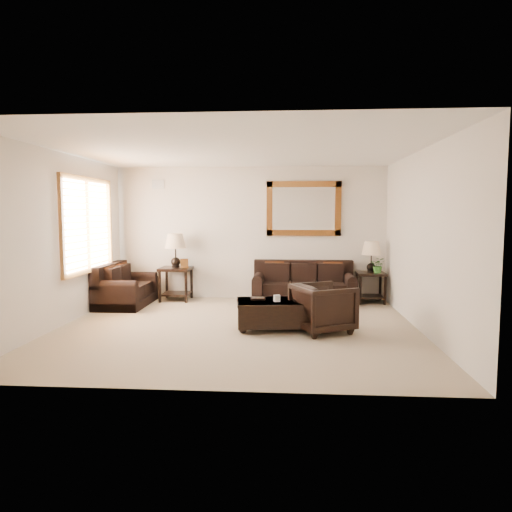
# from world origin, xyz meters

# --- Properties ---
(room) EXTENTS (5.51, 5.01, 2.71)m
(room) POSITION_xyz_m (0.00, 0.00, 1.35)
(room) COLOR #9F866D
(room) RESTS_ON ground
(window) EXTENTS (0.07, 1.96, 1.66)m
(window) POSITION_xyz_m (-2.70, 0.90, 1.55)
(window) COLOR white
(window) RESTS_ON room
(mirror) EXTENTS (1.50, 0.06, 1.10)m
(mirror) POSITION_xyz_m (1.09, 2.47, 1.85)
(mirror) COLOR #512810
(mirror) RESTS_ON room
(air_vent) EXTENTS (0.25, 0.02, 0.18)m
(air_vent) POSITION_xyz_m (-1.90, 2.48, 2.35)
(air_vent) COLOR #999999
(air_vent) RESTS_ON room
(sofa) EXTENTS (1.99, 0.86, 0.81)m
(sofa) POSITION_xyz_m (1.09, 2.11, 0.29)
(sofa) COLOR black
(sofa) RESTS_ON room
(loveseat) EXTENTS (0.84, 1.42, 0.80)m
(loveseat) POSITION_xyz_m (-2.36, 1.60, 0.29)
(loveseat) COLOR black
(loveseat) RESTS_ON room
(end_table_left) EXTENTS (0.61, 0.61, 1.35)m
(end_table_left) POSITION_xyz_m (-1.48, 2.15, 0.88)
(end_table_left) COLOR black
(end_table_left) RESTS_ON room
(end_table_right) EXTENTS (0.55, 0.55, 1.21)m
(end_table_right) POSITION_xyz_m (2.41, 2.19, 0.79)
(end_table_right) COLOR black
(end_table_right) RESTS_ON room
(coffee_table) EXTENTS (1.39, 0.86, 0.56)m
(coffee_table) POSITION_xyz_m (0.66, -0.04, 0.28)
(coffee_table) COLOR black
(coffee_table) RESTS_ON room
(armchair) EXTENTS (0.98, 1.01, 0.79)m
(armchair) POSITION_xyz_m (1.30, -0.13, 0.39)
(armchair) COLOR black
(armchair) RESTS_ON floor
(potted_plant) EXTENTS (0.36, 0.38, 0.24)m
(potted_plant) POSITION_xyz_m (2.53, 2.09, 0.72)
(potted_plant) COLOR #22531C
(potted_plant) RESTS_ON end_table_right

